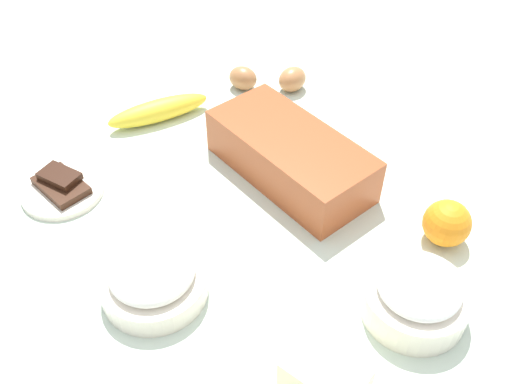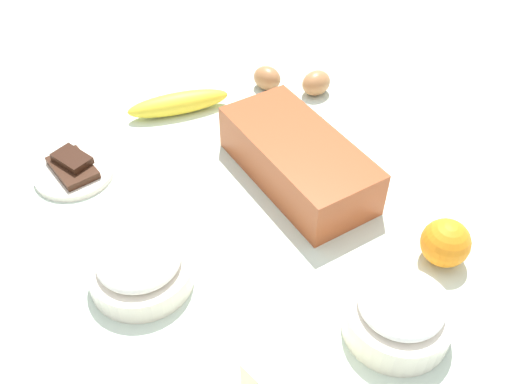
% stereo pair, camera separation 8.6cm
% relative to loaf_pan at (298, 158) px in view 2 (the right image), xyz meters
% --- Properties ---
extents(ground_plane, '(2.40, 2.40, 0.02)m').
position_rel_loaf_pan_xyz_m(ground_plane, '(-0.03, 0.10, -0.05)').
color(ground_plane, silver).
extents(loaf_pan, '(0.28, 0.14, 0.08)m').
position_rel_loaf_pan_xyz_m(loaf_pan, '(0.00, 0.00, 0.00)').
color(loaf_pan, '#9E4723').
rests_on(loaf_pan, ground_plane).
extents(flour_bowl, '(0.14, 0.14, 0.07)m').
position_rel_loaf_pan_xyz_m(flour_bowl, '(-0.07, 0.30, -0.01)').
color(flour_bowl, silver).
rests_on(flour_bowl, ground_plane).
extents(sugar_bowl, '(0.14, 0.14, 0.07)m').
position_rel_loaf_pan_xyz_m(sugar_bowl, '(-0.30, 0.05, -0.01)').
color(sugar_bowl, silver).
rests_on(sugar_bowl, ground_plane).
extents(banana, '(0.08, 0.19, 0.04)m').
position_rel_loaf_pan_xyz_m(banana, '(0.26, 0.09, -0.02)').
color(banana, yellow).
rests_on(banana, ground_plane).
extents(orange_fruit, '(0.07, 0.07, 0.07)m').
position_rel_loaf_pan_xyz_m(orange_fruit, '(-0.25, -0.08, -0.01)').
color(orange_fruit, orange).
rests_on(orange_fruit, ground_plane).
extents(egg_near_butter, '(0.07, 0.06, 0.05)m').
position_rel_loaf_pan_xyz_m(egg_near_butter, '(0.25, -0.10, -0.02)').
color(egg_near_butter, '#A87144').
rests_on(egg_near_butter, ground_plane).
extents(egg_loose, '(0.05, 0.06, 0.05)m').
position_rel_loaf_pan_xyz_m(egg_loose, '(0.19, -0.17, -0.02)').
color(egg_loose, '#B17748').
rests_on(egg_loose, ground_plane).
extents(chocolate_plate, '(0.13, 0.13, 0.03)m').
position_rel_loaf_pan_xyz_m(chocolate_plate, '(0.19, 0.31, -0.03)').
color(chocolate_plate, silver).
rests_on(chocolate_plate, ground_plane).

